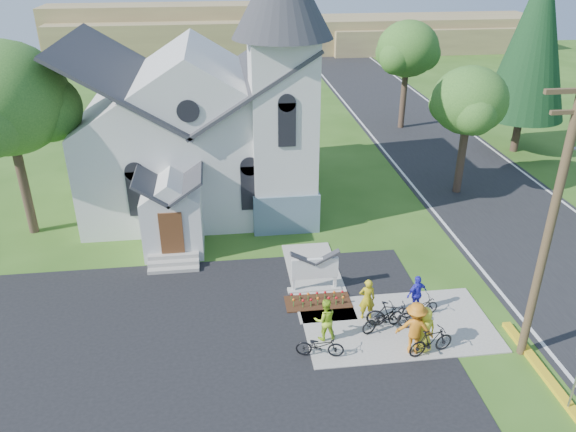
{
  "coord_description": "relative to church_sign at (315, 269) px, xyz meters",
  "views": [
    {
      "loc": [
        -4.7,
        -15.73,
        13.01
      ],
      "look_at": [
        -2.06,
        5.0,
        2.57
      ],
      "focal_mm": 35.0,
      "sensor_mm": 36.0,
      "label": 1
    }
  ],
  "objects": [
    {
      "name": "church_sign",
      "position": [
        0.0,
        0.0,
        0.0
      ],
      "size": [
        2.2,
        0.4,
        1.7
      ],
      "color": "gray",
      "rests_on": "ground"
    },
    {
      "name": "cyclist_0",
      "position": [
        1.62,
        -2.12,
        -0.13
      ],
      "size": [
        0.65,
        0.45,
        1.7
      ],
      "primitive_type": "imported",
      "rotation": [
        0.0,
        0.0,
        3.07
      ],
      "color": "gold",
      "rests_on": "sidewalk"
    },
    {
      "name": "tree_road_near",
      "position": [
        9.7,
        8.8,
        4.18
      ],
      "size": [
        4.0,
        4.0,
        7.05
      ],
      "color": "#3C2920",
      "rests_on": "ground"
    },
    {
      "name": "ground",
      "position": [
        1.2,
        -3.2,
        -1.03
      ],
      "size": [
        120.0,
        120.0,
        0.0
      ],
      "primitive_type": "plane",
      "color": "#305618",
      "rests_on": "ground"
    },
    {
      "name": "cyclist_3",
      "position": [
        2.75,
        -4.19,
        0.01
      ],
      "size": [
        1.44,
        1.11,
        1.97
      ],
      "primitive_type": "imported",
      "rotation": [
        0.0,
        0.0,
        2.81
      ],
      "color": "orange",
      "rests_on": "sidewalk"
    },
    {
      "name": "parking_lot",
      "position": [
        -5.8,
        -5.2,
        -1.02
      ],
      "size": [
        20.0,
        16.0,
        0.02
      ],
      "primitive_type": "cube",
      "color": "black",
      "rests_on": "ground"
    },
    {
      "name": "bike_1",
      "position": [
        3.31,
        -4.4,
        -0.46
      ],
      "size": [
        1.79,
        0.88,
        1.03
      ],
      "primitive_type": "imported",
      "rotation": [
        0.0,
        0.0,
        1.81
      ],
      "color": "black",
      "rests_on": "sidewalk"
    },
    {
      "name": "tree_lot_corner",
      "position": [
        -12.8,
        6.8,
        5.58
      ],
      "size": [
        5.6,
        5.6,
        9.15
      ],
      "color": "#3C2920",
      "rests_on": "ground"
    },
    {
      "name": "distant_hills",
      "position": [
        4.56,
        53.13,
        1.15
      ],
      "size": [
        61.0,
        10.0,
        5.6
      ],
      "color": "olive",
      "rests_on": "ground"
    },
    {
      "name": "road",
      "position": [
        11.2,
        11.8,
        -1.02
      ],
      "size": [
        8.0,
        90.0,
        0.02
      ],
      "primitive_type": "cube",
      "color": "black",
      "rests_on": "ground"
    },
    {
      "name": "tree_road_mid",
      "position": [
        10.2,
        20.8,
        4.75
      ],
      "size": [
        4.4,
        4.4,
        7.8
      ],
      "color": "#3C2920",
      "rests_on": "ground"
    },
    {
      "name": "bike_4",
      "position": [
        3.66,
        -2.25,
        -0.57
      ],
      "size": [
        1.6,
        0.81,
        0.8
      ],
      "primitive_type": "imported",
      "rotation": [
        0.0,
        0.0,
        1.76
      ],
      "color": "black",
      "rests_on": "sidewalk"
    },
    {
      "name": "cyclist_4",
      "position": [
        3.09,
        -4.17,
        -0.11
      ],
      "size": [
        0.9,
        0.63,
        1.74
      ],
      "primitive_type": "imported",
      "rotation": [
        0.0,
        0.0,
        3.23
      ],
      "color": "yellow",
      "rests_on": "sidewalk"
    },
    {
      "name": "flower_bed",
      "position": [
        0.0,
        -0.9,
        -0.99
      ],
      "size": [
        2.6,
        1.1,
        0.07
      ],
      "primitive_type": "cube",
      "color": "#34190E",
      "rests_on": "ground"
    },
    {
      "name": "conifer",
      "position": [
        16.2,
        14.8,
        6.36
      ],
      "size": [
        5.2,
        5.2,
        12.4
      ],
      "color": "#3C2920",
      "rests_on": "ground"
    },
    {
      "name": "church",
      "position": [
        -4.28,
        9.28,
        4.22
      ],
      "size": [
        12.35,
        12.0,
        13.0
      ],
      "color": "silver",
      "rests_on": "ground"
    },
    {
      "name": "utility_pole",
      "position": [
        6.56,
        -4.7,
        4.38
      ],
      "size": [
        3.45,
        0.28,
        10.0
      ],
      "color": "#433221",
      "rests_on": "ground"
    },
    {
      "name": "bike_3",
      "position": [
        2.38,
        -2.8,
        -0.43
      ],
      "size": [
        1.9,
        0.97,
        1.1
      ],
      "primitive_type": "imported",
      "rotation": [
        0.0,
        0.0,
        1.31
      ],
      "color": "black",
      "rests_on": "sidewalk"
    },
    {
      "name": "bike_0",
      "position": [
        -0.5,
        -4.03,
        -0.54
      ],
      "size": [
        1.74,
        0.89,
        0.87
      ],
      "primitive_type": "imported",
      "rotation": [
        0.0,
        0.0,
        1.38
      ],
      "color": "black",
      "rests_on": "sidewalk"
    },
    {
      "name": "cyclist_2",
      "position": [
        3.61,
        -1.93,
        -0.2
      ],
      "size": [
        0.99,
        0.68,
        1.56
      ],
      "primitive_type": "imported",
      "rotation": [
        0.0,
        0.0,
        3.51
      ],
      "color": "#2D29CF",
      "rests_on": "sidewalk"
    },
    {
      "name": "sidewalk",
      "position": [
        2.7,
        -2.7,
        -1.0
      ],
      "size": [
        7.0,
        4.0,
        0.05
      ],
      "primitive_type": "cube",
      "color": "gray",
      "rests_on": "ground"
    },
    {
      "name": "cyclist_1",
      "position": [
        -0.17,
        -3.12,
        -0.16
      ],
      "size": [
        0.84,
        0.68,
        1.64
      ],
      "primitive_type": "imported",
      "rotation": [
        0.0,
        0.0,
        3.21
      ],
      "color": "#A8D728",
      "rests_on": "sidewalk"
    },
    {
      "name": "bike_2",
      "position": [
        2.03,
        -2.87,
        -0.51
      ],
      "size": [
        1.89,
        1.22,
        0.94
      ],
      "primitive_type": "imported",
      "rotation": [
        0.0,
        0.0,
        1.93
      ],
      "color": "black",
      "rests_on": "sidewalk"
    }
  ]
}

